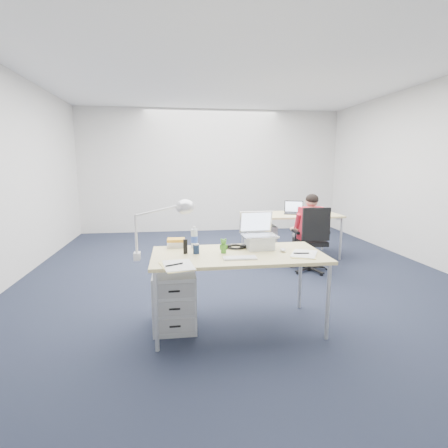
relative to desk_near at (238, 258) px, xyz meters
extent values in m
plane|color=black|center=(0.29, 1.53, -0.68)|extent=(7.00, 7.00, 0.00)
cube|color=beige|center=(0.29, 5.03, 0.72)|extent=(6.00, 0.02, 2.80)
cube|color=beige|center=(0.29, -1.97, 0.72)|extent=(6.00, 0.02, 2.80)
cube|color=beige|center=(3.29, 1.53, 0.72)|extent=(0.02, 7.00, 2.80)
cube|color=white|center=(0.29, 1.53, 2.12)|extent=(6.00, 7.00, 0.01)
cube|color=#CFBC77|center=(0.00, 0.00, 0.03)|extent=(1.60, 0.80, 0.03)
cylinder|color=#B7BABC|center=(-0.75, -0.35, -0.33)|extent=(0.04, 0.04, 0.70)
cylinder|color=#B7BABC|center=(0.75, -0.35, -0.33)|extent=(0.04, 0.04, 0.70)
cylinder|color=#B7BABC|center=(-0.75, 0.35, -0.33)|extent=(0.04, 0.04, 0.70)
cylinder|color=#B7BABC|center=(0.75, 0.35, -0.33)|extent=(0.04, 0.04, 0.70)
cube|color=#CFBC77|center=(1.35, 2.49, 0.03)|extent=(1.60, 0.80, 0.03)
cylinder|color=#B7BABC|center=(0.60, 2.14, -0.33)|extent=(0.04, 0.04, 0.70)
cylinder|color=#B7BABC|center=(2.10, 2.14, -0.33)|extent=(0.04, 0.04, 0.70)
cylinder|color=#B7BABC|center=(0.60, 2.84, -0.33)|extent=(0.04, 0.04, 0.70)
cylinder|color=#B7BABC|center=(2.10, 2.84, -0.33)|extent=(0.04, 0.04, 0.70)
cylinder|color=black|center=(1.38, 1.65, -0.45)|extent=(0.04, 0.04, 0.37)
cube|color=black|center=(1.38, 1.65, -0.25)|extent=(0.43, 0.43, 0.07)
cube|color=black|center=(1.37, 1.44, 0.05)|extent=(0.39, 0.06, 0.47)
cube|color=red|center=(1.38, 1.66, 0.02)|extent=(0.35, 0.20, 0.47)
sphere|color=tan|center=(1.38, 1.66, 0.35)|extent=(0.18, 0.18, 0.18)
cube|color=#ACB0B1|center=(-0.60, 0.10, -0.41)|extent=(0.40, 0.50, 0.55)
cube|color=#ACB0B1|center=(0.87, 2.52, -0.41)|extent=(0.40, 0.50, 0.55)
cube|color=white|center=(-0.02, -0.18, 0.05)|extent=(0.30, 0.13, 0.01)
ellipsoid|color=white|center=(0.44, 0.01, 0.06)|extent=(0.06, 0.09, 0.03)
cylinder|color=#152442|center=(-0.39, 0.05, 0.09)|extent=(0.07, 0.07, 0.10)
cylinder|color=silver|center=(-0.39, 0.29, 0.15)|extent=(0.08, 0.08, 0.22)
cube|color=silver|center=(-0.57, 0.35, 0.09)|extent=(0.21, 0.17, 0.08)
cube|color=black|center=(-0.49, 0.06, 0.11)|extent=(0.04, 0.03, 0.14)
cube|color=#FDED93|center=(-0.57, -0.35, 0.05)|extent=(0.29, 0.37, 0.01)
cube|color=#FDED93|center=(0.59, -0.13, 0.05)|extent=(0.33, 0.37, 0.01)
cylinder|color=white|center=(1.98, 2.69, 0.09)|extent=(0.07, 0.07, 0.09)
cube|color=white|center=(0.89, 2.57, 0.05)|extent=(0.31, 0.38, 0.01)
camera|label=1|loc=(-0.57, -3.12, 0.87)|focal=28.00mm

